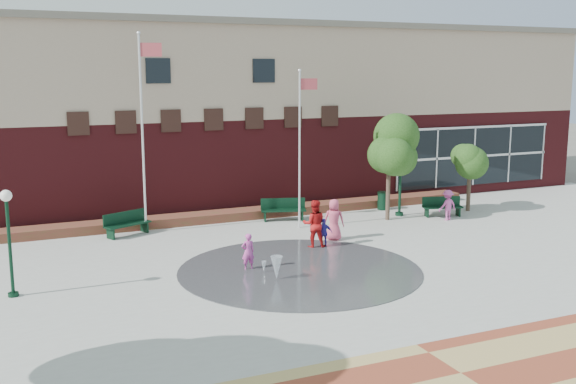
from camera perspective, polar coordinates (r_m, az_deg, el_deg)
name	(u,v)px	position (r m, az deg, el deg)	size (l,w,h in m)	color
ground	(341,297)	(20.83, 4.50, -8.86)	(120.00, 120.00, 0.00)	#666056
plaza_concrete	(288,263)	(24.26, 0.00, -6.05)	(46.00, 18.00, 0.01)	#A8A8A0
splash_pad	(300,271)	(23.38, 1.00, -6.67)	(8.40, 8.40, 0.01)	#383A3D
library_building	(185,112)	(36.09, -8.74, 6.70)	(44.40, 10.40, 9.20)	#57161A
flower_bed	(221,221)	(31.14, -5.67, -2.43)	(26.00, 1.20, 0.40)	maroon
flagpole_left	(143,123)	(28.63, -12.16, 5.73)	(0.95, 0.37, 8.38)	white
flagpole_right	(300,141)	(28.95, 1.06, 4.36)	(0.84, 0.20, 6.87)	white
lamp_left	(9,231)	(21.88, -22.58, -3.08)	(0.35, 0.35, 3.32)	black
lamp_right	(401,164)	(32.01, 9.52, 2.34)	(0.42, 0.42, 3.99)	black
bench_left	(128,228)	(28.87, -13.43, -3.01)	(2.06, 1.33, 1.01)	black
bench_mid	(283,214)	(30.86, -0.39, -1.86)	(2.13, 1.16, 1.03)	black
bench_right	(442,210)	(32.59, 12.93, -1.53)	(1.93, 1.01, 0.94)	black
trash_can	(383,201)	(33.59, 8.03, -0.74)	(0.55, 0.55, 0.91)	black
tree_mid	(389,148)	(30.89, 8.57, 3.74)	(2.74, 2.74, 4.62)	#413025
tree_small_right	(470,155)	(33.81, 15.19, 3.02)	(2.21, 2.21, 3.78)	#413025
water_jet_a	(277,280)	(22.35, -0.97, -7.49)	(0.40, 0.40, 0.78)	white
water_jet_b	(264,273)	(23.10, -2.05, -6.90)	(0.17, 0.17, 0.39)	white
child_splash	(248,252)	(23.35, -3.41, -5.07)	(0.47, 0.31, 1.30)	#D247AB
adult_red	(314,224)	(26.17, 2.23, -2.72)	(0.91, 0.71, 1.88)	red
adult_pink	(334,220)	(27.33, 3.91, -2.37)	(0.83, 0.54, 1.70)	#D34D6D
child_blue	(324,233)	(26.30, 3.06, -3.48)	(0.67, 0.28, 1.15)	#352AA6
person_bench	(448,205)	(31.76, 13.35, -1.10)	(0.92, 0.53, 1.42)	#C84FA1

